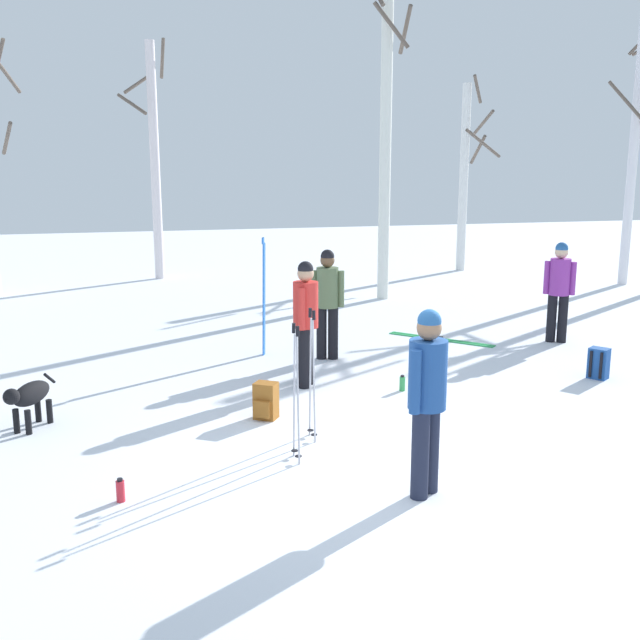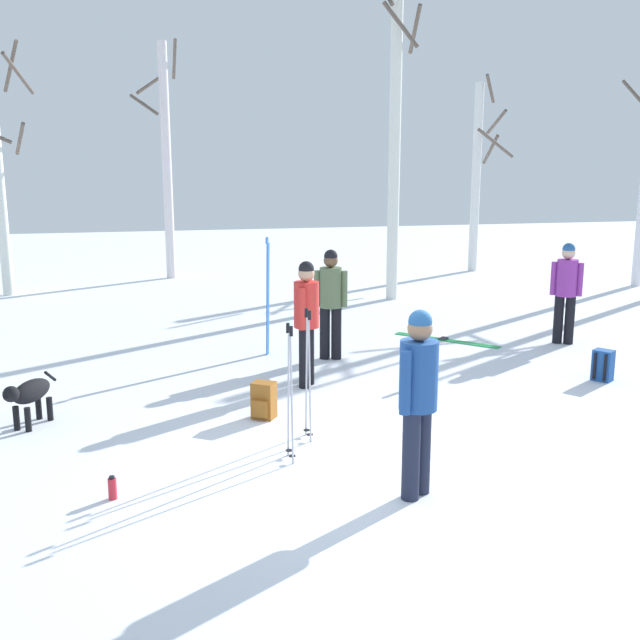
# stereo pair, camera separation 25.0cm
# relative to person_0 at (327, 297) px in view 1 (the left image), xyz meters

# --- Properties ---
(ground_plane) EXTENTS (60.00, 60.00, 0.00)m
(ground_plane) POSITION_rel_person_0_xyz_m (-0.46, -4.18, -0.98)
(ground_plane) COLOR white
(person_0) EXTENTS (0.49, 0.34, 1.72)m
(person_0) POSITION_rel_person_0_xyz_m (0.00, 0.00, 0.00)
(person_0) COLOR black
(person_0) RESTS_ON ground_plane
(person_1) EXTENTS (0.34, 0.46, 1.72)m
(person_1) POSITION_rel_person_0_xyz_m (-0.71, -1.31, 0.00)
(person_1) COLOR black
(person_1) RESTS_ON ground_plane
(person_2) EXTENTS (0.45, 0.34, 1.72)m
(person_2) POSITION_rel_person_0_xyz_m (4.11, -0.03, 0.00)
(person_2) COLOR black
(person_2) RESTS_ON ground_plane
(person_3) EXTENTS (0.44, 0.34, 1.72)m
(person_3) POSITION_rel_person_0_xyz_m (-0.57, -4.88, 0.00)
(person_3) COLOR #1E2338
(person_3) RESTS_ON ground_plane
(dog) EXTENTS (0.51, 0.79, 0.57)m
(dog) POSITION_rel_person_0_xyz_m (-4.16, -2.05, -0.59)
(dog) COLOR black
(dog) RESTS_ON ground_plane
(ski_pair_planted_0) EXTENTS (0.13, 0.24, 1.87)m
(ski_pair_planted_0) POSITION_rel_person_0_xyz_m (-0.87, 0.59, -0.05)
(ski_pair_planted_0) COLOR blue
(ski_pair_planted_0) RESTS_ON ground_plane
(ski_pair_lying_0) EXTENTS (1.38, 1.59, 0.05)m
(ski_pair_lying_0) POSITION_rel_person_0_xyz_m (2.27, 0.68, -0.97)
(ski_pair_lying_0) COLOR green
(ski_pair_lying_0) RESTS_ON ground_plane
(ski_poles_0) EXTENTS (0.07, 0.24, 1.45)m
(ski_poles_0) POSITION_rel_person_0_xyz_m (-1.17, -3.25, -0.21)
(ski_poles_0) COLOR #B2B2BC
(ski_poles_0) RESTS_ON ground_plane
(ski_poles_1) EXTENTS (0.07, 0.25, 1.41)m
(ski_poles_1) POSITION_rel_person_0_xyz_m (-1.49, -3.78, -0.23)
(ski_poles_1) COLOR #B2B2BC
(ski_poles_1) RESTS_ON ground_plane
(backpack_1) EXTENTS (0.34, 0.33, 0.44)m
(backpack_1) POSITION_rel_person_0_xyz_m (3.37, -2.13, -0.77)
(backpack_1) COLOR #1E4C99
(backpack_1) RESTS_ON ground_plane
(backpack_2) EXTENTS (0.34, 0.34, 0.44)m
(backpack_2) POSITION_rel_person_0_xyz_m (-1.52, -2.46, -0.77)
(backpack_2) COLOR #99591E
(backpack_2) RESTS_ON ground_plane
(water_bottle_0) EXTENTS (0.08, 0.08, 0.22)m
(water_bottle_0) POSITION_rel_person_0_xyz_m (0.47, -1.90, -0.88)
(water_bottle_0) COLOR green
(water_bottle_0) RESTS_ON ground_plane
(water_bottle_1) EXTENTS (0.08, 0.08, 0.22)m
(water_bottle_1) POSITION_rel_person_0_xyz_m (-3.22, -4.25, -0.88)
(water_bottle_1) COLOR red
(water_bottle_1) RESTS_ON ground_plane
(birch_tree_2) EXTENTS (1.26, 1.60, 6.21)m
(birch_tree_2) POSITION_rel_person_0_xyz_m (-1.88, 9.55, 2.25)
(birch_tree_2) COLOR silver
(birch_tree_2) RESTS_ON ground_plane
(birch_tree_3) EXTENTS (1.11, 1.10, 7.59)m
(birch_tree_3) POSITION_rel_person_0_xyz_m (2.83, 4.84, 2.79)
(birch_tree_3) COLOR silver
(birch_tree_3) RESTS_ON ground_plane
(birch_tree_4) EXTENTS (1.37, 1.47, 5.51)m
(birch_tree_4) POSITION_rel_person_0_xyz_m (6.84, 8.71, 1.82)
(birch_tree_4) COLOR silver
(birch_tree_4) RESTS_ON ground_plane
(birch_tree_5) EXTENTS (1.39, 1.35, 6.86)m
(birch_tree_5) POSITION_rel_person_0_xyz_m (9.58, 5.07, 2.61)
(birch_tree_5) COLOR silver
(birch_tree_5) RESTS_ON ground_plane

